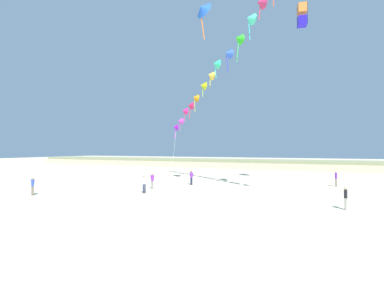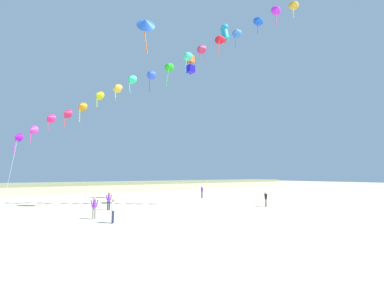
{
  "view_description": "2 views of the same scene",
  "coord_description": "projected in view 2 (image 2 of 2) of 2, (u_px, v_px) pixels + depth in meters",
  "views": [
    {
      "loc": [
        8.89,
        -11.98,
        4.11
      ],
      "look_at": [
        -0.23,
        9.72,
        4.61
      ],
      "focal_mm": 24.0,
      "sensor_mm": 36.0,
      "label": 1
    },
    {
      "loc": [
        -10.84,
        -9.84,
        3.39
      ],
      "look_at": [
        2.01,
        8.17,
        6.05
      ],
      "focal_mm": 24.0,
      "sensor_mm": 36.0,
      "label": 2
    }
  ],
  "objects": [
    {
      "name": "person_far_left",
      "position": [
        266.0,
        198.0,
        27.36
      ],
      "size": [
        0.27,
        0.54,
        1.57
      ],
      "color": "gray",
      "rests_on": "ground"
    },
    {
      "name": "person_near_right",
      "position": [
        109.0,
        200.0,
        24.83
      ],
      "size": [
        0.59,
        0.25,
        1.7
      ],
      "color": "#282D4C",
      "rests_on": "ground"
    },
    {
      "name": "large_kite_mid_trail",
      "position": [
        225.0,
        33.0,
        29.36
      ],
      "size": [
        1.01,
        1.29,
        2.34
      ],
      "color": "#1B9FC1"
    },
    {
      "name": "large_kite_high_solo",
      "position": [
        190.0,
        64.0,
        36.57
      ],
      "size": [
        1.1,
        1.1,
        2.48
      ],
      "color": "#1E13E1"
    },
    {
      "name": "large_kite_low_lead",
      "position": [
        146.0,
        23.0,
        26.28
      ],
      "size": [
        2.29,
        2.03,
        4.29
      ],
      "color": "blue"
    },
    {
      "name": "person_far_right",
      "position": [
        113.0,
        209.0,
        18.16
      ],
      "size": [
        0.42,
        0.53,
        1.7
      ],
      "color": "#282D4C",
      "rests_on": "ground"
    },
    {
      "name": "dune_ridge",
      "position": [
        73.0,
        187.0,
        51.31
      ],
      "size": [
        120.0,
        11.13,
        1.85
      ],
      "color": "beige",
      "rests_on": "ground"
    },
    {
      "name": "person_mid_center",
      "position": [
        202.0,
        191.0,
        37.72
      ],
      "size": [
        0.24,
        0.61,
        1.76
      ],
      "color": "#726656",
      "rests_on": "ground"
    },
    {
      "name": "ground_plane",
      "position": [
        250.0,
        238.0,
        13.8
      ],
      "size": [
        240.0,
        240.0,
        0.0
      ],
      "primitive_type": "plane",
      "color": "beige"
    },
    {
      "name": "kite_banner_string",
      "position": [
        150.0,
        72.0,
        29.04
      ],
      "size": [
        24.83,
        23.16,
        22.41
      ],
      "color": "#9515DA"
    },
    {
      "name": "person_near_left",
      "position": [
        94.0,
        206.0,
        19.79
      ],
      "size": [
        0.58,
        0.23,
        1.66
      ],
      "color": "gray",
      "rests_on": "ground"
    }
  ]
}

